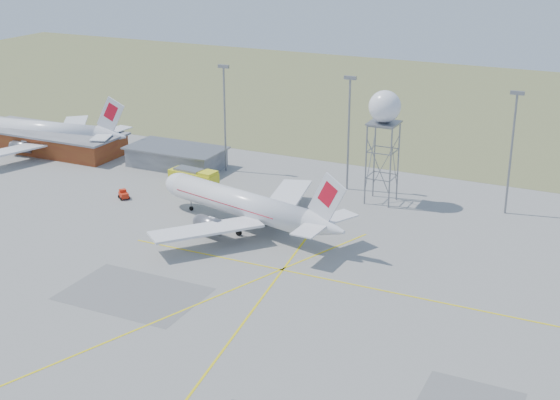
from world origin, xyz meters
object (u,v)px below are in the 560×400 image
at_px(airliner_far, 45,132).
at_px(fire_truck, 195,179).
at_px(airliner_main, 244,205).
at_px(baggage_tug, 124,195).
at_px(radar_tower, 383,141).

relative_size(airliner_far, fire_truck, 3.79).
xyz_separation_m(airliner_main, baggage_tug, (-25.39, 2.80, -3.24)).
xyz_separation_m(airliner_far, fire_truck, (41.67, -8.30, -2.00)).
bearing_deg(baggage_tug, fire_truck, 86.67).
bearing_deg(baggage_tug, airliner_far, -171.75).
bearing_deg(fire_truck, airliner_main, -30.84).
height_order(airliner_main, airliner_far, airliner_main).
distance_m(radar_tower, fire_truck, 34.59).
bearing_deg(baggage_tug, airliner_main, 30.67).
relative_size(airliner_main, fire_truck, 3.81).
distance_m(radar_tower, baggage_tug, 45.75).
relative_size(airliner_main, baggage_tug, 14.76).
bearing_deg(radar_tower, baggage_tug, -156.28).
height_order(radar_tower, fire_truck, radar_tower).
height_order(radar_tower, baggage_tug, radar_tower).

